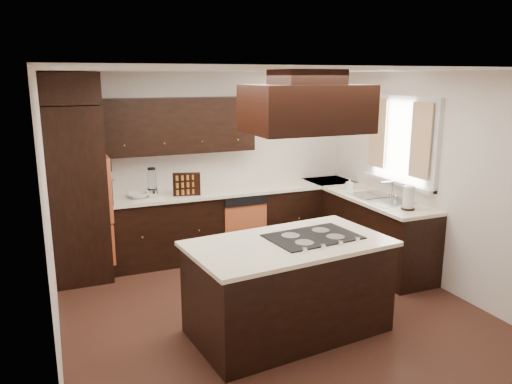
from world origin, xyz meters
TOP-DOWN VIEW (x-y plane):
  - floor at (0.00, 0.00)m, footprint 4.20×4.20m
  - ceiling at (0.00, 0.00)m, footprint 4.20×4.20m
  - wall_back at (0.00, 2.11)m, footprint 4.20×0.02m
  - wall_front at (0.00, -2.11)m, footprint 4.20×0.02m
  - wall_left at (-2.11, 0.00)m, footprint 0.02×4.20m
  - wall_right at (2.11, 0.00)m, footprint 0.02×4.20m
  - oven_column at (-1.78, 1.71)m, footprint 0.65×0.75m
  - wall_oven_face at (-1.43, 1.71)m, footprint 0.05×0.62m
  - base_cabinets_back at (0.03, 1.80)m, footprint 2.93×0.60m
  - base_cabinets_right at (1.80, 0.90)m, footprint 0.60×2.40m
  - countertop_back at (0.03, 1.79)m, footprint 2.93×0.63m
  - countertop_right at (1.79, 0.90)m, footprint 0.63×2.40m
  - upper_cabinets at (-0.43, 1.93)m, footprint 2.00×0.34m
  - dishwasher_front at (0.33, 1.50)m, footprint 0.60×0.05m
  - window_frame at (2.07, 0.55)m, footprint 0.06×1.32m
  - window_pane at (2.10, 0.55)m, footprint 0.00×1.20m
  - curtain_left at (2.01, 0.13)m, footprint 0.02×0.34m
  - curtain_right at (2.01, 0.97)m, footprint 0.02×0.34m
  - sink_rim at (1.80, 0.55)m, footprint 0.52×0.84m
  - island at (-0.03, -0.52)m, footprint 1.91×1.18m
  - island_top at (-0.03, -0.52)m, footprint 1.99×1.25m
  - cooktop at (0.24, -0.49)m, footprint 0.92×0.66m
  - range_hood at (0.10, -0.55)m, footprint 1.05×0.72m
  - hood_duct at (0.10, -0.55)m, footprint 0.55×0.50m
  - blender_base at (-0.86, 1.77)m, footprint 0.15×0.15m
  - blender_pitcher at (-0.86, 1.77)m, footprint 0.13×0.13m
  - spice_rack at (-0.42, 1.69)m, footprint 0.36×0.19m
  - mixing_bowl at (-1.03, 1.80)m, footprint 0.33×0.33m
  - soap_bottle at (1.72, 1.15)m, footprint 0.09×0.09m
  - paper_towel at (1.77, -0.01)m, footprint 0.15×0.15m

SIDE VIEW (x-z plane):
  - floor at x=0.00m, z-range -0.02..0.00m
  - dishwasher_front at x=0.33m, z-range 0.04..0.76m
  - base_cabinets_back at x=0.03m, z-range 0.00..0.88m
  - base_cabinets_right at x=1.80m, z-range 0.00..0.88m
  - island at x=-0.03m, z-range 0.00..0.88m
  - countertop_back at x=0.03m, z-range 0.88..0.92m
  - countertop_right at x=1.79m, z-range 0.88..0.92m
  - island_top at x=-0.03m, z-range 0.88..0.92m
  - sink_rim at x=1.80m, z-range 0.92..0.93m
  - cooktop at x=0.24m, z-range 0.92..0.93m
  - mixing_bowl at x=-1.03m, z-range 0.92..0.99m
  - blender_base at x=-0.86m, z-range 0.92..1.02m
  - soap_bottle at x=1.72m, z-range 0.92..1.08m
  - paper_towel at x=1.77m, z-range 0.92..1.20m
  - oven_column at x=-1.78m, z-range 0.00..2.12m
  - spice_rack at x=-0.42m, z-range 0.92..1.22m
  - wall_oven_face at x=-1.43m, z-range 0.73..1.51m
  - blender_pitcher at x=-0.86m, z-range 1.02..1.28m
  - wall_back at x=0.00m, z-range 0.00..2.50m
  - wall_front at x=0.00m, z-range 0.00..2.50m
  - wall_left at x=-2.11m, z-range 0.00..2.50m
  - wall_right at x=2.11m, z-range 0.00..2.50m
  - window_frame at x=2.07m, z-range 1.09..2.21m
  - window_pane at x=2.10m, z-range 1.15..2.15m
  - curtain_left at x=2.01m, z-range 1.25..2.15m
  - curtain_right at x=2.01m, z-range 1.25..2.15m
  - upper_cabinets at x=-0.43m, z-range 1.45..2.17m
  - range_hood at x=0.10m, z-range 1.95..2.37m
  - hood_duct at x=0.10m, z-range 2.37..2.50m
  - ceiling at x=0.00m, z-range 2.50..2.52m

